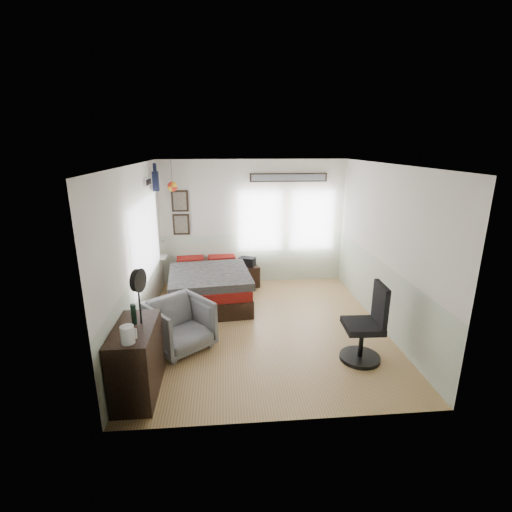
% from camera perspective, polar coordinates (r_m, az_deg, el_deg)
% --- Properties ---
extents(ground_plane, '(4.00, 4.50, 0.01)m').
position_cam_1_polar(ground_plane, '(6.45, 1.21, -10.90)').
color(ground_plane, '#996F44').
extents(room_shell, '(4.02, 4.52, 2.71)m').
position_cam_1_polar(room_shell, '(6.05, 0.38, 3.62)').
color(room_shell, beige).
rests_on(room_shell, ground_plane).
extents(wall_decor, '(3.55, 1.32, 1.44)m').
position_cam_1_polar(wall_decor, '(7.70, -8.60, 9.96)').
color(wall_decor, black).
rests_on(wall_decor, room_shell).
extents(bed, '(1.65, 2.20, 0.66)m').
position_cam_1_polar(bed, '(7.41, -7.23, -4.44)').
color(bed, black).
rests_on(bed, ground_plane).
extents(dresser, '(0.48, 1.00, 0.90)m').
position_cam_1_polar(dresser, '(4.94, -17.86, -15.05)').
color(dresser, black).
rests_on(dresser, ground_plane).
extents(armchair, '(1.17, 1.18, 0.77)m').
position_cam_1_polar(armchair, '(5.78, -11.62, -10.35)').
color(armchair, gray).
rests_on(armchair, ground_plane).
extents(nightstand, '(0.54, 0.47, 0.47)m').
position_cam_1_polar(nightstand, '(8.10, -1.35, -3.12)').
color(nightstand, black).
rests_on(nightstand, ground_plane).
extents(task_chair, '(0.58, 0.58, 1.16)m').
position_cam_1_polar(task_chair, '(5.57, 16.67, -10.84)').
color(task_chair, black).
rests_on(task_chair, ground_plane).
extents(kettle, '(0.18, 0.15, 0.20)m').
position_cam_1_polar(kettle, '(4.36, -19.15, -11.35)').
color(kettle, silver).
rests_on(kettle, dresser).
extents(bottle, '(0.06, 0.06, 0.26)m').
position_cam_1_polar(bottle, '(4.75, -18.30, -8.50)').
color(bottle, black).
rests_on(bottle, dresser).
extents(stand_fan, '(0.15, 0.28, 0.70)m').
position_cam_1_polar(stand_fan, '(4.58, -17.66, -3.72)').
color(stand_fan, black).
rests_on(stand_fan, dresser).
extents(black_bag, '(0.39, 0.33, 0.19)m').
position_cam_1_polar(black_bag, '(7.99, -1.37, -0.89)').
color(black_bag, black).
rests_on(black_bag, nightstand).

